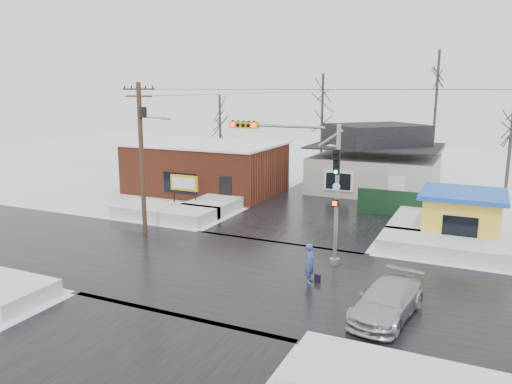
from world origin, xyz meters
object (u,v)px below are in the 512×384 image
at_px(traffic_signal, 306,173).
at_px(marquee_sign, 184,184).
at_px(pedestrian, 310,263).
at_px(kiosk, 462,216).
at_px(utility_pole, 142,150).
at_px(car, 387,301).

relative_size(traffic_signal, marquee_sign, 2.75).
distance_m(marquee_sign, pedestrian, 15.72).
bearing_deg(kiosk, utility_pole, -159.56).
bearing_deg(kiosk, marquee_sign, -178.45).
distance_m(utility_pole, kiosk, 18.95).
xyz_separation_m(pedestrian, car, (3.81, -2.10, -0.24)).
bearing_deg(traffic_signal, marquee_sign, 150.28).
distance_m(traffic_signal, car, 7.98).
bearing_deg(traffic_signal, pedestrian, -66.15).
height_order(traffic_signal, pedestrian, traffic_signal).
relative_size(traffic_signal, car, 1.51).
height_order(marquee_sign, car, marquee_sign).
relative_size(kiosk, car, 0.99).
height_order(kiosk, car, kiosk).
xyz_separation_m(traffic_signal, marquee_sign, (-11.43, 6.53, -2.62)).
distance_m(marquee_sign, kiosk, 18.51).
height_order(marquee_sign, pedestrian, marquee_sign).
xyz_separation_m(traffic_signal, car, (5.03, -4.85, -3.87)).
bearing_deg(pedestrian, kiosk, -34.94).
distance_m(traffic_signal, utility_pole, 10.39).
relative_size(pedestrian, car, 0.39).
distance_m(kiosk, car, 12.08).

